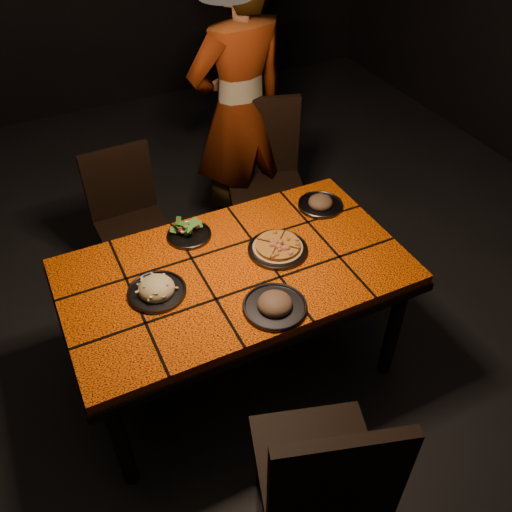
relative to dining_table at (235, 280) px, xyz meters
name	(u,v)px	position (x,y,z in m)	size (l,w,h in m)	color
room_shell	(230,122)	(0.00, 0.00, 0.83)	(6.04, 7.04, 3.08)	black
dining_table	(235,280)	(0.00, 0.00, 0.00)	(1.62, 0.92, 0.75)	#FF5B08
chair_near	(325,476)	(-0.09, -0.98, -0.09)	(0.58, 0.58, 1.02)	black
chair_far_left	(128,213)	(-0.28, 0.96, -0.16)	(0.42, 0.42, 0.90)	black
chair_far_right	(265,171)	(0.61, 0.89, -0.08)	(0.59, 0.59, 1.04)	black
diner	(240,113)	(0.53, 1.09, 0.26)	(0.68, 0.44, 1.85)	brown
plate_pizza	(278,248)	(0.24, 0.02, 0.10)	(0.34, 0.34, 0.04)	#3D3D43
plate_pasta	(157,289)	(-0.38, 0.00, 0.10)	(0.26, 0.26, 0.09)	#3D3D43
plate_salad	(189,232)	(-0.11, 0.31, 0.10)	(0.22, 0.22, 0.07)	#3D3D43
plate_mushroom_a	(275,304)	(0.05, -0.31, 0.10)	(0.28, 0.28, 0.09)	#3D3D43
plate_mushroom_b	(320,203)	(0.61, 0.24, 0.10)	(0.24, 0.24, 0.08)	#3D3D43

